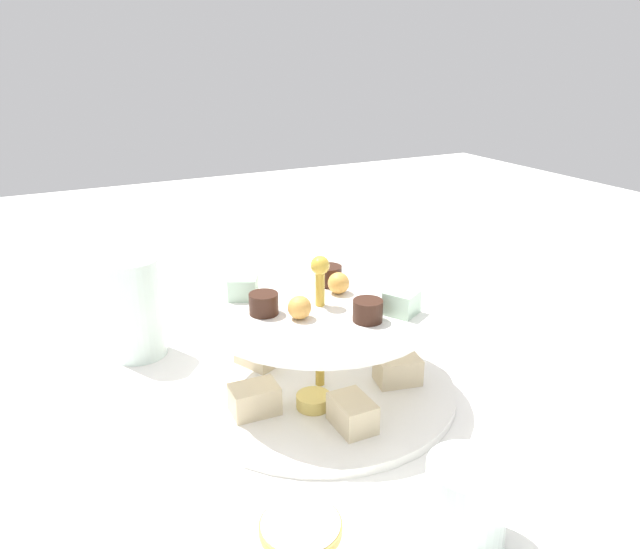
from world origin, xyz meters
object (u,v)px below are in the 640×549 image
(tiered_serving_stand, at_px, (320,355))
(butter_knife_left, at_px, (360,293))
(water_glass_tall_right, at_px, (135,308))
(butter_knife_right, at_px, (51,515))
(water_glass_short_left, at_px, (469,501))

(tiered_serving_stand, distance_m, butter_knife_left, 0.30)
(tiered_serving_stand, bearing_deg, water_glass_tall_right, -139.28)
(water_glass_tall_right, xyz_separation_m, butter_knife_left, (-0.04, 0.35, -0.06))
(tiered_serving_stand, height_order, water_glass_tall_right, tiered_serving_stand)
(butter_knife_left, relative_size, butter_knife_right, 1.00)
(water_glass_short_left, bearing_deg, tiered_serving_stand, -179.22)
(water_glass_tall_right, bearing_deg, water_glass_short_left, 20.77)
(water_glass_tall_right, relative_size, butter_knife_right, 0.74)
(water_glass_tall_right, bearing_deg, butter_knife_right, -26.30)
(tiered_serving_stand, xyz_separation_m, water_glass_short_left, (0.24, 0.00, -0.01))
(water_glass_short_left, relative_size, butter_knife_left, 0.41)
(water_glass_short_left, bearing_deg, butter_knife_left, 158.72)
(water_glass_short_left, height_order, butter_knife_left, water_glass_short_left)
(tiered_serving_stand, relative_size, butter_knife_right, 1.76)
(water_glass_tall_right, relative_size, butter_knife_left, 0.74)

